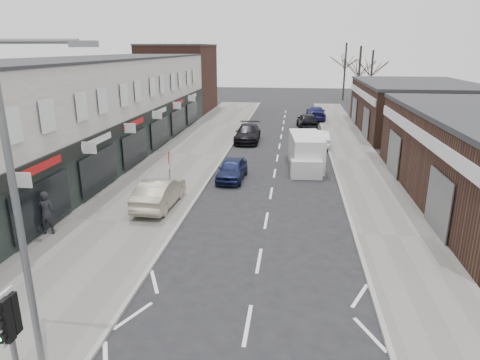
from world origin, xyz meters
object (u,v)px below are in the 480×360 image
(street_lamp, at_px, (23,204))
(parked_car_left_b, at_px, (248,133))
(white_van, at_px, (306,152))
(sedan_on_pavement, at_px, (159,193))
(parked_car_right_b, at_px, (307,121))
(pedestrian, at_px, (46,213))
(warning_sign, at_px, (170,161))
(parked_car_left_a, at_px, (232,169))
(parked_car_right_a, at_px, (319,138))
(parked_car_right_c, at_px, (316,113))
(traffic_light, at_px, (9,328))

(street_lamp, relative_size, parked_car_left_b, 1.58)
(white_van, distance_m, sedan_on_pavement, 11.56)
(street_lamp, relative_size, parked_car_right_b, 1.72)
(street_lamp, height_order, pedestrian, street_lamp)
(warning_sign, height_order, parked_car_left_b, warning_sign)
(parked_car_left_a, height_order, parked_car_left_b, parked_car_left_b)
(parked_car_left_b, relative_size, parked_car_right_b, 1.08)
(white_van, bearing_deg, parked_car_right_a, 74.28)
(pedestrian, xyz_separation_m, parked_car_right_a, (12.40, 19.31, -0.40))
(street_lamp, bearing_deg, parked_car_right_b, 78.86)
(parked_car_right_c, bearing_deg, white_van, 86.12)
(white_van, height_order, parked_car_left_b, white_van)
(pedestrian, relative_size, parked_car_right_a, 0.46)
(white_van, bearing_deg, parked_car_left_a, -148.14)
(traffic_light, distance_m, white_van, 22.74)
(pedestrian, bearing_deg, warning_sign, -146.95)
(street_lamp, distance_m, parked_car_right_c, 41.80)
(sedan_on_pavement, relative_size, pedestrian, 2.27)
(warning_sign, relative_size, sedan_on_pavement, 0.62)
(street_lamp, height_order, sedan_on_pavement, street_lamp)
(pedestrian, bearing_deg, sedan_on_pavement, -151.85)
(street_lamp, xyz_separation_m, parked_car_right_b, (6.95, 35.26, -3.83))
(street_lamp, xyz_separation_m, parked_car_right_c, (8.01, 40.84, -3.86))
(parked_car_right_a, relative_size, parked_car_right_c, 0.79)
(white_van, bearing_deg, parked_car_left_b, 116.53)
(warning_sign, relative_size, parked_car_right_a, 0.65)
(street_lamp, bearing_deg, parked_car_left_a, 83.40)
(parked_car_left_b, bearing_deg, pedestrian, -108.61)
(parked_car_right_a, xyz_separation_m, parked_car_right_b, (-0.78, 8.08, 0.11))
(white_van, xyz_separation_m, pedestrian, (-11.20, -12.69, 0.05))
(parked_car_left_a, xyz_separation_m, parked_car_left_b, (-0.27, 11.18, 0.07))
(sedan_on_pavement, bearing_deg, parked_car_left_b, -97.49)
(parked_car_right_c, bearing_deg, parked_car_right_a, 89.13)
(warning_sign, height_order, parked_car_right_b, warning_sign)
(parked_car_left_a, bearing_deg, traffic_light, -93.49)
(parked_car_right_b, bearing_deg, parked_car_right_a, 91.45)
(street_lamp, height_order, warning_sign, street_lamp)
(parked_car_left_b, bearing_deg, sedan_on_pavement, -100.28)
(parked_car_left_a, distance_m, parked_car_right_b, 18.82)
(parked_car_left_a, bearing_deg, parked_car_right_a, 62.58)
(pedestrian, height_order, parked_car_right_c, pedestrian)
(white_van, bearing_deg, traffic_light, -111.79)
(traffic_light, height_order, parked_car_right_b, traffic_light)
(white_van, height_order, parked_car_right_b, white_van)
(street_lamp, xyz_separation_m, parked_car_right_a, (7.73, 27.18, -3.93))
(parked_car_left_b, bearing_deg, white_van, -59.29)
(pedestrian, height_order, parked_car_right_a, pedestrian)
(parked_car_right_b, distance_m, parked_car_right_c, 5.68)
(parked_car_left_b, relative_size, parked_car_right_c, 0.96)
(parked_car_right_a, distance_m, parked_car_right_c, 13.66)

